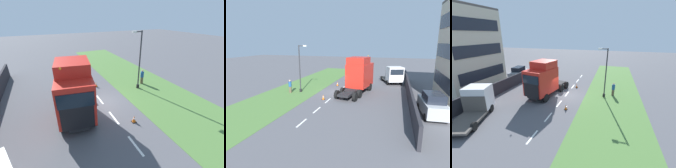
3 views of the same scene
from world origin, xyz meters
TOP-DOWN VIEW (x-y plane):
  - ground_plane at (0.00, 0.00)m, footprint 120.00×120.00m
  - grass_verge at (-6.00, 0.00)m, footprint 7.00×44.00m
  - lane_markings at (0.00, -0.70)m, footprint 0.16×21.00m
  - boundary_wall at (9.00, 0.00)m, footprint 0.25×24.00m
  - building_block at (17.51, 0.70)m, footprint 10.06×9.54m
  - lorry_cab at (2.64, 1.16)m, footprint 3.78×7.80m
  - flatbed_truck at (7.08, 7.31)m, footprint 3.99×5.98m
  - parked_car at (10.76, -5.23)m, footprint 2.23×4.46m
  - lamp_post at (-4.83, -1.29)m, footprint 1.28×0.32m
  - pedestrian at (-6.02, -2.10)m, footprint 0.39×0.39m
  - traffic_cone_lead at (-1.19, 3.65)m, footprint 0.36×0.36m
  - traffic_cone_trailing at (-0.67, -3.64)m, footprint 0.36×0.36m

SIDE VIEW (x-z plane):
  - ground_plane at x=0.00m, z-range 0.00..0.00m
  - lane_markings at x=0.00m, z-range 0.00..0.00m
  - grass_verge at x=-6.00m, z-range 0.00..0.01m
  - traffic_cone_lead at x=-1.19m, z-range -0.01..0.57m
  - traffic_cone_trailing at x=-0.67m, z-range -0.01..0.57m
  - boundary_wall at x=9.00m, z-range 0.00..1.71m
  - pedestrian at x=-6.02m, z-range -0.01..1.74m
  - parked_car at x=10.76m, z-range -0.04..2.13m
  - flatbed_truck at x=7.08m, z-range 0.07..2.94m
  - lorry_cab at x=2.64m, z-range -0.05..4.81m
  - lamp_post at x=-4.83m, z-range -0.25..6.03m
  - building_block at x=17.51m, z-range -0.54..12.22m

